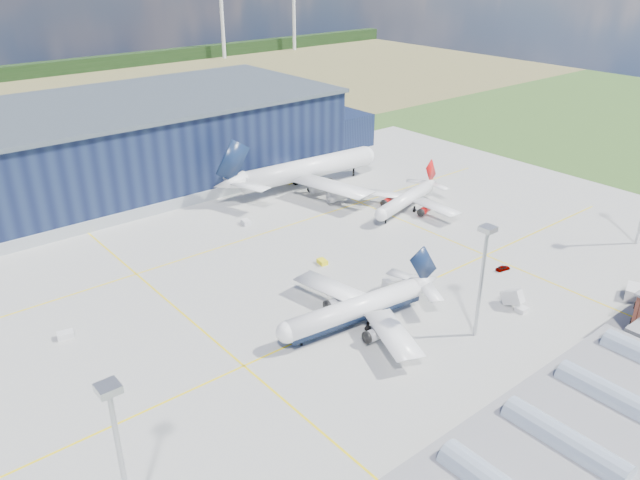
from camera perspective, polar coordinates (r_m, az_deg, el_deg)
The scene contains 20 objects.
ground at distance 136.33m, azimuth 1.34°, elevation -4.74°, with size 600.00×600.00×0.00m, color #31531F.
apron at distance 143.07m, azimuth -1.27°, elevation -3.19°, with size 220.00×160.00×0.08m.
farmland at distance 326.00m, azimuth -25.24°, elevation 10.75°, with size 600.00×220.00×0.01m, color olive.
hangar at distance 208.58m, azimuth -15.43°, elevation 8.57°, with size 145.00×62.00×26.10m.
glass_concourse at distance 100.13m, azimuth 22.29°, elevation -17.03°, with size 78.00×23.00×8.60m.
light_mast_west at distance 81.04m, azimuth -18.10°, elevation -16.70°, with size 2.60×2.60×23.00m.
light_mast_center at distance 118.00m, azimuth 14.72°, elevation -2.15°, with size 2.60×2.60×23.00m.
airliner_navy at distance 121.33m, azimuth 3.24°, elevation -5.37°, with size 39.11×38.26×12.75m, color white, non-canonical shape.
airliner_red at distance 177.01m, azimuth 7.86°, elevation 4.28°, with size 34.31×33.57×11.19m, color white, non-canonical shape.
airliner_widebody at distance 192.73m, azimuth -1.15°, elevation 7.48°, with size 58.16×56.89×18.96m, color white, non-canonical shape.
gse_tug_b at distance 147.54m, azimuth 0.21°, elevation -2.02°, with size 1.76×2.63×1.14m, color yellow.
gse_van_a at distance 138.01m, azimuth 6.98°, elevation -3.93°, with size 2.57×5.90×2.57m, color silver.
gse_cart_a at distance 169.84m, azimuth -6.78°, elevation 1.62°, with size 1.99×2.98×1.29m, color silver.
gse_van_b at distance 128.84m, azimuth 4.65°, elevation -6.21°, with size 2.07×4.52×2.07m, color silver.
gse_tug_c at distance 199.46m, azimuth -2.93°, elevation 5.38°, with size 1.77×2.83×1.24m, color yellow.
gse_cart_b at distance 130.31m, azimuth -22.25°, elevation -8.04°, with size 2.00×3.00×1.30m, color silver.
gse_van_c at distance 149.39m, azimuth 26.66°, elevation -4.27°, with size 2.55×5.31×2.55m, color silver.
airstair at distance 136.12m, azimuth 17.14°, elevation -5.33°, with size 1.79×4.48×2.86m, color silver.
car_a at distance 150.76m, azimuth 16.39°, elevation -2.48°, with size 1.46×3.62×1.23m, color #99999E.
car_b at distance 112.42m, azimuth 18.99°, elevation -13.26°, with size 1.20×3.44×1.13m, color #99999E.
Camera 1 is at (-77.54, -89.29, 67.81)m, focal length 35.00 mm.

